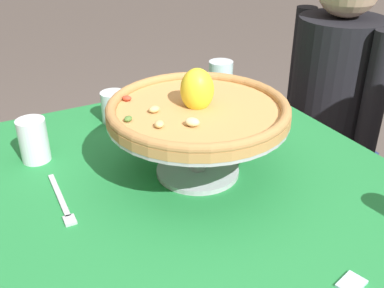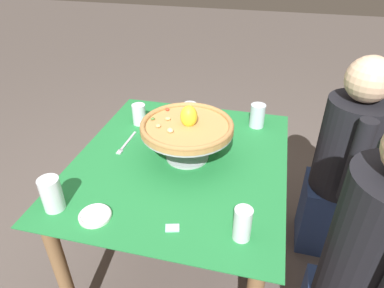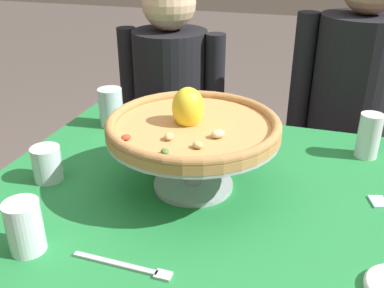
{
  "view_description": "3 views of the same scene",
  "coord_description": "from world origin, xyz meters",
  "px_view_note": "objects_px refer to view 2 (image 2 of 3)",
  "views": [
    {
      "loc": [
        0.78,
        -0.42,
        1.32
      ],
      "look_at": [
        0.02,
        -0.01,
        0.85
      ],
      "focal_mm": 42.16,
      "sensor_mm": 36.0,
      "label": 1
    },
    {
      "loc": [
        1.23,
        0.36,
        1.65
      ],
      "look_at": [
        -0.03,
        0.05,
        0.81
      ],
      "focal_mm": 31.7,
      "sensor_mm": 36.0,
      "label": 2
    },
    {
      "loc": [
        0.25,
        -0.88,
        1.32
      ],
      "look_at": [
        -0.04,
        0.06,
        0.84
      ],
      "focal_mm": 40.72,
      "sensor_mm": 36.0,
      "label": 3
    }
  ],
  "objects_px": {
    "dinner_fork": "(126,144)",
    "water_glass_front_left": "(139,116)",
    "pizza_stand": "(187,138)",
    "side_plate": "(95,215)",
    "diner_right": "(362,282)",
    "water_glass_front_right": "(52,196)",
    "water_glass_back_right": "(242,226)",
    "water_glass_back_left": "(257,117)",
    "pizza": "(187,125)",
    "sugar_packet": "(172,228)",
    "water_glass_side_left": "(190,112)",
    "diner_left": "(342,169)"
  },
  "relations": [
    {
      "from": "water_glass_front_left",
      "to": "sugar_packet",
      "type": "distance_m",
      "value": 0.79
    },
    {
      "from": "water_glass_side_left",
      "to": "sugar_packet",
      "type": "relative_size",
      "value": 1.84
    },
    {
      "from": "water_glass_front_left",
      "to": "dinner_fork",
      "type": "bearing_deg",
      "value": 2.57
    },
    {
      "from": "pizza_stand",
      "to": "water_glass_back_right",
      "type": "relative_size",
      "value": 3.21
    },
    {
      "from": "pizza",
      "to": "water_glass_back_right",
      "type": "relative_size",
      "value": 3.22
    },
    {
      "from": "water_glass_side_left",
      "to": "diner_left",
      "type": "bearing_deg",
      "value": 87.93
    },
    {
      "from": "pizza_stand",
      "to": "diner_left",
      "type": "height_order",
      "value": "diner_left"
    },
    {
      "from": "pizza_stand",
      "to": "pizza",
      "type": "height_order",
      "value": "pizza"
    },
    {
      "from": "side_plate",
      "to": "sugar_packet",
      "type": "distance_m",
      "value": 0.3
    },
    {
      "from": "pizza",
      "to": "dinner_fork",
      "type": "bearing_deg",
      "value": -95.77
    },
    {
      "from": "pizza_stand",
      "to": "side_plate",
      "type": "height_order",
      "value": "pizza_stand"
    },
    {
      "from": "dinner_fork",
      "to": "pizza",
      "type": "bearing_deg",
      "value": 84.23
    },
    {
      "from": "side_plate",
      "to": "water_glass_front_right",
      "type": "bearing_deg",
      "value": -93.06
    },
    {
      "from": "water_glass_front_left",
      "to": "diner_right",
      "type": "bearing_deg",
      "value": 59.06
    },
    {
      "from": "dinner_fork",
      "to": "diner_left",
      "type": "height_order",
      "value": "diner_left"
    },
    {
      "from": "pizza",
      "to": "water_glass_front_right",
      "type": "relative_size",
      "value": 3.01
    },
    {
      "from": "water_glass_back_right",
      "to": "pizza_stand",
      "type": "bearing_deg",
      "value": -144.42
    },
    {
      "from": "pizza_stand",
      "to": "diner_right",
      "type": "height_order",
      "value": "diner_right"
    },
    {
      "from": "dinner_fork",
      "to": "side_plate",
      "type": "bearing_deg",
      "value": 9.94
    },
    {
      "from": "water_glass_back_left",
      "to": "diner_right",
      "type": "xyz_separation_m",
      "value": [
        0.77,
        0.45,
        -0.2
      ]
    },
    {
      "from": "pizza",
      "to": "water_glass_side_left",
      "type": "relative_size",
      "value": 4.52
    },
    {
      "from": "dinner_fork",
      "to": "diner_right",
      "type": "height_order",
      "value": "diner_right"
    },
    {
      "from": "side_plate",
      "to": "sugar_packet",
      "type": "relative_size",
      "value": 2.42
    },
    {
      "from": "pizza_stand",
      "to": "diner_right",
      "type": "xyz_separation_m",
      "value": [
        0.4,
        0.74,
        -0.25
      ]
    },
    {
      "from": "water_glass_back_right",
      "to": "diner_right",
      "type": "height_order",
      "value": "diner_right"
    },
    {
      "from": "water_glass_back_left",
      "to": "diner_right",
      "type": "distance_m",
      "value": 0.91
    },
    {
      "from": "dinner_fork",
      "to": "water_glass_front_left",
      "type": "bearing_deg",
      "value": -177.43
    },
    {
      "from": "dinner_fork",
      "to": "pizza_stand",
      "type": "bearing_deg",
      "value": 84.06
    },
    {
      "from": "diner_left",
      "to": "diner_right",
      "type": "xyz_separation_m",
      "value": [
        0.73,
        -0.03,
        0.04
      ]
    },
    {
      "from": "diner_right",
      "to": "water_glass_front_left",
      "type": "bearing_deg",
      "value": -120.94
    },
    {
      "from": "water_glass_front_right",
      "to": "water_glass_back_left",
      "type": "distance_m",
      "value": 1.08
    },
    {
      "from": "water_glass_front_left",
      "to": "diner_left",
      "type": "relative_size",
      "value": 0.1
    },
    {
      "from": "pizza_stand",
      "to": "water_glass_front_right",
      "type": "relative_size",
      "value": 3.0
    },
    {
      "from": "water_glass_front_right",
      "to": "diner_left",
      "type": "xyz_separation_m",
      "value": [
        -0.79,
        1.18,
        -0.24
      ]
    },
    {
      "from": "pizza",
      "to": "sugar_packet",
      "type": "xyz_separation_m",
      "value": [
        0.44,
        0.06,
        -0.17
      ]
    },
    {
      "from": "water_glass_front_right",
      "to": "dinner_fork",
      "type": "height_order",
      "value": "water_glass_front_right"
    },
    {
      "from": "water_glass_back_right",
      "to": "water_glass_side_left",
      "type": "height_order",
      "value": "water_glass_back_right"
    },
    {
      "from": "water_glass_side_left",
      "to": "dinner_fork",
      "type": "bearing_deg",
      "value": -36.03
    },
    {
      "from": "water_glass_front_right",
      "to": "water_glass_back_right",
      "type": "height_order",
      "value": "water_glass_front_right"
    },
    {
      "from": "water_glass_back_right",
      "to": "diner_right",
      "type": "distance_m",
      "value": 0.48
    },
    {
      "from": "pizza_stand",
      "to": "water_glass_back_left",
      "type": "distance_m",
      "value": 0.47
    },
    {
      "from": "sugar_packet",
      "to": "diner_left",
      "type": "height_order",
      "value": "diner_left"
    },
    {
      "from": "water_glass_front_left",
      "to": "diner_left",
      "type": "height_order",
      "value": "diner_left"
    },
    {
      "from": "water_glass_front_left",
      "to": "water_glass_back_left",
      "type": "bearing_deg",
      "value": 101.3
    },
    {
      "from": "pizza",
      "to": "water_glass_back_right",
      "type": "bearing_deg",
      "value": 35.52
    },
    {
      "from": "sugar_packet",
      "to": "diner_right",
      "type": "height_order",
      "value": "diner_right"
    },
    {
      "from": "pizza",
      "to": "water_glass_back_right",
      "type": "height_order",
      "value": "pizza"
    },
    {
      "from": "pizza",
      "to": "sugar_packet",
      "type": "distance_m",
      "value": 0.48
    },
    {
      "from": "sugar_packet",
      "to": "water_glass_side_left",
      "type": "bearing_deg",
      "value": -170.3
    },
    {
      "from": "water_glass_back_left",
      "to": "water_glass_side_left",
      "type": "relative_size",
      "value": 1.37
    }
  ]
}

